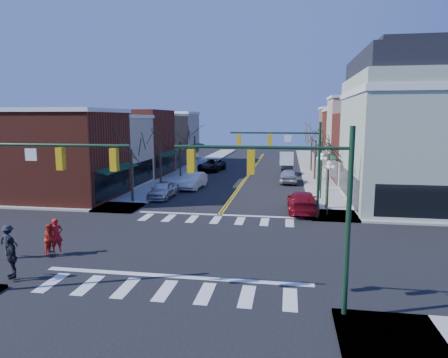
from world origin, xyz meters
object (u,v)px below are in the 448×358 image
at_px(car_left_near, 163,190).
at_px(pedestrian_red_b, 51,238).
at_px(lamppost_midblock, 321,168).
at_px(car_right_far, 287,169).
at_px(car_left_far, 212,165).
at_px(pedestrian_dark_a, 12,257).
at_px(pedestrian_red_a, 57,235).
at_px(pedestrian_dark_b, 8,240).
at_px(car_right_mid, 289,176).
at_px(car_left_mid, 193,181).
at_px(lamppost_corner, 328,179).
at_px(car_right_near, 302,202).
at_px(victorian_corner, 423,128).

relative_size(car_left_near, pedestrian_red_b, 2.78).
height_order(lamppost_midblock, car_right_far, lamppost_midblock).
height_order(car_left_far, pedestrian_dark_a, pedestrian_dark_a).
height_order(pedestrian_red_a, pedestrian_dark_a, pedestrian_dark_a).
height_order(pedestrian_red_b, pedestrian_dark_b, pedestrian_dark_b).
bearing_deg(car_right_mid, lamppost_midblock, 107.38).
height_order(pedestrian_red_a, pedestrian_dark_b, pedestrian_red_a).
bearing_deg(car_left_far, pedestrian_red_a, -85.75).
bearing_deg(car_left_mid, lamppost_corner, -34.67).
relative_size(car_right_near, car_right_mid, 1.16).
bearing_deg(car_left_mid, pedestrian_dark_b, -97.70).
height_order(car_left_near, pedestrian_dark_a, pedestrian_dark_a).
relative_size(lamppost_midblock, pedestrian_red_b, 2.58).
xyz_separation_m(victorian_corner, pedestrian_dark_b, (-26.00, -18.09, -5.66)).
xyz_separation_m(car_left_near, pedestrian_dark_a, (-0.90, -19.66, 0.33)).
relative_size(car_right_near, car_right_far, 1.31).
xyz_separation_m(car_left_mid, car_left_far, (-0.77, 14.51, -0.01)).
relative_size(car_left_mid, car_right_far, 1.19).
xyz_separation_m(car_left_far, pedestrian_dark_a, (-1.73, -39.69, 0.28)).
xyz_separation_m(car_right_far, pedestrian_red_a, (-12.38, -34.27, 0.37)).
bearing_deg(car_right_near, pedestrian_red_b, 40.93).
distance_m(lamppost_corner, car_right_far, 23.48).
bearing_deg(car_right_mid, car_right_near, 94.38).
bearing_deg(victorian_corner, pedestrian_dark_a, -138.93).
bearing_deg(pedestrian_dark_b, pedestrian_red_b, -153.85).
height_order(car_right_near, car_right_far, car_right_near).
bearing_deg(pedestrian_dark_a, car_left_near, 131.47).
relative_size(lamppost_corner, pedestrian_red_a, 2.32).
xyz_separation_m(victorian_corner, car_right_near, (-10.10, -4.64, -5.83)).
bearing_deg(car_left_near, lamppost_midblock, 6.91).
bearing_deg(pedestrian_red_a, car_right_near, -6.03).
distance_m(car_left_near, car_right_mid, 15.96).
relative_size(lamppost_midblock, pedestrian_dark_b, 2.57).
distance_m(lamppost_midblock, car_left_far, 23.12).
bearing_deg(car_right_near, pedestrian_dark_a, 47.96).
bearing_deg(victorian_corner, car_left_far, 139.35).
bearing_deg(car_right_near, car_left_near, -17.19).
relative_size(lamppost_corner, lamppost_midblock, 1.00).
height_order(car_left_near, pedestrian_red_a, pedestrian_red_a).
bearing_deg(car_left_mid, victorian_corner, -7.68).
bearing_deg(lamppost_corner, car_left_far, 118.90).
relative_size(victorian_corner, lamppost_corner, 3.29).
bearing_deg(car_left_mid, car_left_far, 97.15).
height_order(victorian_corner, pedestrian_red_b, victorian_corner).
relative_size(car_left_far, pedestrian_dark_a, 3.12).
bearing_deg(pedestrian_dark_a, car_right_far, 116.00).
distance_m(car_right_near, car_right_mid, 14.49).
distance_m(lamppost_corner, pedestrian_dark_b, 21.53).
height_order(lamppost_midblock, pedestrian_dark_a, lamppost_midblock).
xyz_separation_m(car_left_near, car_left_far, (0.83, 20.03, 0.05)).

